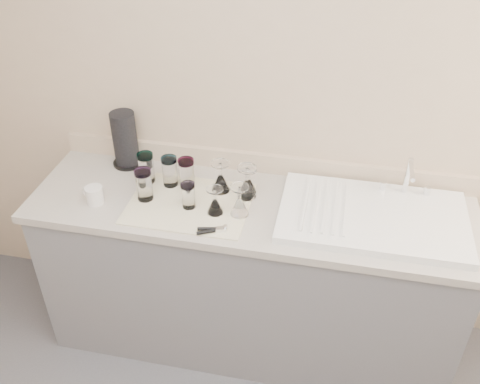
% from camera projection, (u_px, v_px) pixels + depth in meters
% --- Properties ---
extents(room_envelope, '(3.54, 3.50, 2.52)m').
position_uv_depth(room_envelope, '(145.00, 291.00, 1.12)').
color(room_envelope, '#4D4C51').
rests_on(room_envelope, ground).
extents(counter_unit, '(2.06, 0.62, 0.90)m').
position_uv_depth(counter_unit, '(249.00, 275.00, 2.72)').
color(counter_unit, slate).
rests_on(counter_unit, ground).
extents(sink_unit, '(0.82, 0.50, 0.22)m').
position_uv_depth(sink_unit, '(373.00, 216.00, 2.36)').
color(sink_unit, white).
rests_on(sink_unit, counter_unit).
extents(dish_towel, '(0.55, 0.42, 0.01)m').
position_uv_depth(dish_towel, '(189.00, 204.00, 2.46)').
color(dish_towel, white).
rests_on(dish_towel, counter_unit).
extents(tumbler_teal, '(0.08, 0.08, 0.15)m').
position_uv_depth(tumbler_teal, '(146.00, 168.00, 2.56)').
color(tumbler_teal, white).
rests_on(tumbler_teal, dish_towel).
extents(tumbler_cyan, '(0.08, 0.08, 0.15)m').
position_uv_depth(tumbler_cyan, '(170.00, 171.00, 2.53)').
color(tumbler_cyan, white).
rests_on(tumbler_cyan, dish_towel).
extents(tumbler_purple, '(0.08, 0.08, 0.15)m').
position_uv_depth(tumbler_purple, '(187.00, 173.00, 2.52)').
color(tumbler_purple, white).
rests_on(tumbler_purple, dish_towel).
extents(tumbler_magenta, '(0.08, 0.08, 0.16)m').
position_uv_depth(tumbler_magenta, '(144.00, 184.00, 2.44)').
color(tumbler_magenta, white).
rests_on(tumbler_magenta, dish_towel).
extents(tumbler_lavender, '(0.06, 0.06, 0.13)m').
position_uv_depth(tumbler_lavender, '(188.00, 195.00, 2.40)').
color(tumbler_lavender, white).
rests_on(tumbler_lavender, dish_towel).
extents(goblet_back_left, '(0.09, 0.09, 0.15)m').
position_uv_depth(goblet_back_left, '(221.00, 181.00, 2.51)').
color(goblet_back_left, white).
rests_on(goblet_back_left, dish_towel).
extents(goblet_back_right, '(0.09, 0.09, 0.16)m').
position_uv_depth(goblet_back_right, '(247.00, 186.00, 2.47)').
color(goblet_back_right, white).
rests_on(goblet_back_right, dish_towel).
extents(goblet_front_left, '(0.07, 0.07, 0.13)m').
position_uv_depth(goblet_front_left, '(215.00, 204.00, 2.37)').
color(goblet_front_left, white).
rests_on(goblet_front_left, dish_towel).
extents(goblet_front_right, '(0.08, 0.08, 0.15)m').
position_uv_depth(goblet_front_right, '(240.00, 205.00, 2.36)').
color(goblet_front_right, white).
rests_on(goblet_front_right, dish_towel).
extents(goblet_extra, '(0.07, 0.07, 0.13)m').
position_uv_depth(goblet_extra, '(249.00, 184.00, 2.50)').
color(goblet_extra, white).
rests_on(goblet_extra, dish_towel).
extents(can_opener, '(0.13, 0.08, 0.02)m').
position_uv_depth(can_opener, '(212.00, 230.00, 2.28)').
color(can_opener, silver).
rests_on(can_opener, dish_towel).
extents(white_mug, '(0.12, 0.10, 0.08)m').
position_uv_depth(white_mug, '(94.00, 195.00, 2.45)').
color(white_mug, silver).
rests_on(white_mug, counter_unit).
extents(paper_towel_roll, '(0.15, 0.15, 0.29)m').
position_uv_depth(paper_towel_roll, '(125.00, 140.00, 2.66)').
color(paper_towel_roll, black).
rests_on(paper_towel_roll, counter_unit).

